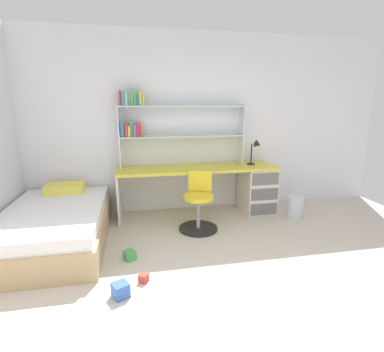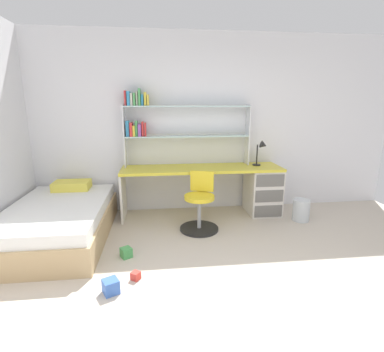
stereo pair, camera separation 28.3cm
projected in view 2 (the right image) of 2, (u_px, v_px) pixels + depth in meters
The scene contains 11 objects.
ground_plane at pixel (259, 335), 2.16m from camera, with size 6.14×6.51×0.02m, color beige.
room_shell at pixel (96, 135), 2.99m from camera, with size 6.14×6.51×2.70m.
desk at pixel (244, 186), 4.46m from camera, with size 2.37×0.60×0.74m.
bookshelf_hutch at pixel (167, 121), 4.28m from camera, with size 1.87×0.22×1.13m.
desk_lamp at pixel (262, 149), 4.37m from camera, with size 0.20×0.17×0.38m.
swivel_chair at pixel (200, 208), 3.91m from camera, with size 0.52×0.52×0.77m.
bed_platform at pixel (59, 222), 3.64m from camera, with size 1.17×1.86×0.57m.
waste_bin at pixel (301, 210), 4.23m from camera, with size 0.24×0.24×0.31m, color silver.
toy_block_red_0 at pixel (136, 276), 2.82m from camera, with size 0.08×0.08×0.08m, color red.
toy_block_blue_1 at pixel (111, 286), 2.61m from camera, with size 0.13×0.13×0.13m, color #3860B7.
toy_block_green_2 at pixel (126, 253), 3.23m from camera, with size 0.11×0.11×0.11m, color #479E51.
Camera 2 is at (-0.70, -1.75, 1.65)m, focal length 27.28 mm.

